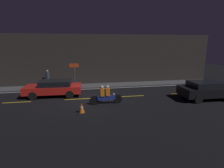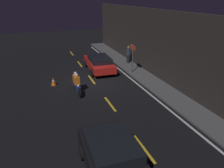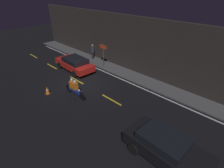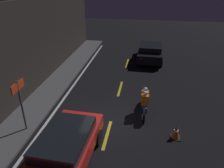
% 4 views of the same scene
% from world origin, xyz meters
% --- Properties ---
extents(ground_plane, '(56.00, 56.00, 0.00)m').
position_xyz_m(ground_plane, '(0.00, 0.00, 0.00)').
color(ground_plane, black).
extents(raised_curb, '(28.00, 1.76, 0.11)m').
position_xyz_m(raised_curb, '(0.00, 4.17, 0.05)').
color(raised_curb, '#4C4C4F').
rests_on(raised_curb, ground).
extents(building_front, '(28.00, 0.30, 5.28)m').
position_xyz_m(building_front, '(0.00, 5.20, 2.64)').
color(building_front, '#2D2826').
rests_on(building_front, ground).
extents(lane_dash_a, '(2.00, 0.14, 0.01)m').
position_xyz_m(lane_dash_a, '(-10.00, 0.00, 0.00)').
color(lane_dash_a, gold).
rests_on(lane_dash_a, ground).
extents(lane_dash_b, '(2.00, 0.14, 0.01)m').
position_xyz_m(lane_dash_b, '(-5.50, 0.00, 0.00)').
color(lane_dash_b, gold).
rests_on(lane_dash_b, ground).
extents(lane_dash_c, '(2.00, 0.14, 0.01)m').
position_xyz_m(lane_dash_c, '(-1.00, 0.00, 0.00)').
color(lane_dash_c, gold).
rests_on(lane_dash_c, ground).
extents(lane_dash_d, '(2.00, 0.14, 0.01)m').
position_xyz_m(lane_dash_d, '(3.50, 0.00, 0.00)').
color(lane_dash_d, gold).
rests_on(lane_dash_d, ground).
extents(lane_dash_e, '(2.00, 0.14, 0.01)m').
position_xyz_m(lane_dash_e, '(8.00, 0.00, 0.00)').
color(lane_dash_e, gold).
rests_on(lane_dash_e, ground).
extents(lane_solid_kerb, '(25.20, 0.14, 0.01)m').
position_xyz_m(lane_solid_kerb, '(0.00, 3.04, 0.00)').
color(lane_solid_kerb, silver).
rests_on(lane_solid_kerb, ground).
extents(taxi_red, '(4.62, 2.13, 1.33)m').
position_xyz_m(taxi_red, '(-2.94, 1.23, 0.73)').
color(taxi_red, red).
rests_on(taxi_red, ground).
extents(van_black, '(4.14, 2.11, 1.42)m').
position_xyz_m(van_black, '(8.95, -1.78, 0.77)').
color(van_black, black).
rests_on(van_black, ground).
extents(motorcycle, '(2.36, 0.37, 1.40)m').
position_xyz_m(motorcycle, '(1.00, -1.56, 0.65)').
color(motorcycle, black).
rests_on(motorcycle, ground).
extents(traffic_cone_near, '(0.46, 0.46, 0.65)m').
position_xyz_m(traffic_cone_near, '(-0.73, -2.97, 0.32)').
color(traffic_cone_near, black).
rests_on(traffic_cone_near, ground).
extents(pedestrian, '(0.34, 0.34, 1.66)m').
position_xyz_m(pedestrian, '(-3.96, 4.47, 0.95)').
color(pedestrian, black).
rests_on(pedestrian, raised_curb).
extents(shop_sign, '(0.90, 0.08, 2.40)m').
position_xyz_m(shop_sign, '(-1.30, 3.67, 1.80)').
color(shop_sign, '#4C4C51').
rests_on(shop_sign, raised_curb).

